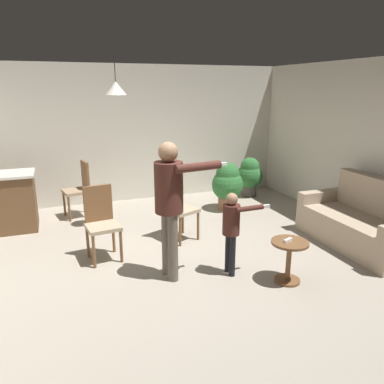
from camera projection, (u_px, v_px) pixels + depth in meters
ground at (183, 263)px, 4.97m from camera, size 7.68×7.68×0.00m
wall_back at (132, 134)px, 7.49m from camera, size 6.40×0.10×2.70m
wall_right at (382, 149)px, 5.66m from camera, size 0.10×6.40×2.70m
couch_floral at (361, 224)px, 5.46m from camera, size 0.86×1.81×1.00m
side_table_by_couch at (289, 257)px, 4.42m from camera, size 0.44×0.44×0.52m
person_adult at (170, 196)px, 4.34m from camera, size 0.85×0.48×1.67m
person_child at (232, 225)px, 4.52m from camera, size 0.56×0.31×1.05m
dining_chair_by_counter at (101, 220)px, 4.99m from camera, size 0.47×0.47×1.00m
dining_chair_near_wall at (178, 204)px, 5.66m from camera, size 0.55×0.55×1.00m
dining_chair_centre_back at (80, 187)px, 6.65m from camera, size 0.49×0.49×1.00m
potted_plant_corner at (250, 175)px, 7.94m from camera, size 0.54×0.54×0.83m
potted_plant_by_wall at (227, 184)px, 7.04m from camera, size 0.59×0.59×0.91m
spare_remote_on_table at (288, 240)px, 4.35m from camera, size 0.13×0.08×0.04m
ceiling_light_pendant at (116, 88)px, 5.58m from camera, size 0.32×0.32×0.55m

